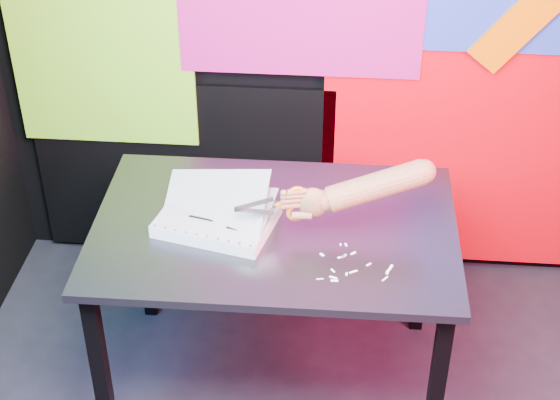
{
  "coord_description": "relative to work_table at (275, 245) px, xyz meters",
  "views": [
    {
      "loc": [
        -0.06,
        -1.64,
        2.48
      ],
      "look_at": [
        -0.26,
        0.68,
        0.87
      ],
      "focal_mm": 55.0,
      "sensor_mm": 36.0,
      "label": 1
    }
  ],
  "objects": [
    {
      "name": "scissors",
      "position": [
        0.06,
        -0.06,
        0.22
      ],
      "size": [
        0.24,
        0.06,
        0.14
      ],
      "rotation": [
        0.0,
        0.0,
        0.23
      ],
      "color": "#B0B0B1",
      "rests_on": "printout_stack"
    },
    {
      "name": "room",
      "position": [
        0.28,
        -0.7,
        0.69
      ],
      "size": [
        3.01,
        3.01,
        2.71
      ],
      "color": "black",
      "rests_on": "ground"
    },
    {
      "name": "printout_stack",
      "position": [
        -0.2,
        -0.02,
        0.11
      ],
      "size": [
        0.43,
        0.36,
        0.2
      ],
      "rotation": [
        0.0,
        0.0,
        -0.24
      ],
      "color": "silver",
      "rests_on": "work_table"
    },
    {
      "name": "paper_clippings",
      "position": [
        0.27,
        -0.2,
        0.09
      ],
      "size": [
        0.24,
        0.2,
        0.0
      ],
      "color": "white",
      "rests_on": "work_table"
    },
    {
      "name": "hand_forearm",
      "position": [
        0.3,
        -0.0,
        0.26
      ],
      "size": [
        0.49,
        0.17,
        0.18
      ],
      "rotation": [
        0.0,
        0.0,
        0.23
      ],
      "color": "#B27153",
      "rests_on": "work_table"
    },
    {
      "name": "work_table",
      "position": [
        0.0,
        0.0,
        0.0
      ],
      "size": [
        1.25,
        0.83,
        0.75
      ],
      "rotation": [
        0.0,
        0.0,
        0.01
      ],
      "color": "black",
      "rests_on": "ground"
    },
    {
      "name": "backdrop",
      "position": [
        0.34,
        0.76,
        0.29
      ],
      "size": [
        2.88,
        0.05,
        2.08
      ],
      "color": "red",
      "rests_on": "ground"
    }
  ]
}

